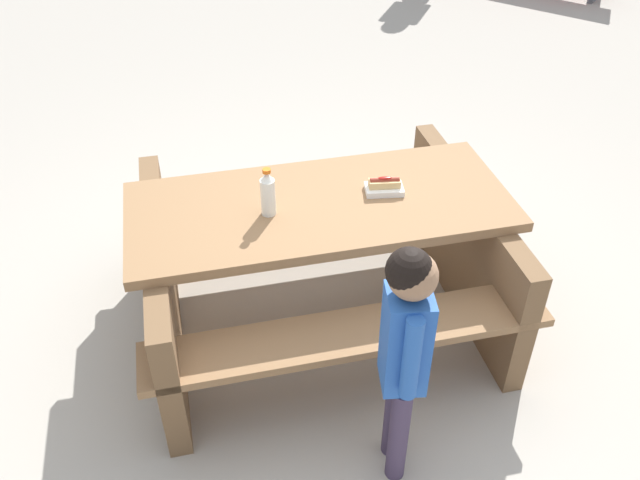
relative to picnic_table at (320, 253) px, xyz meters
The scene contains 5 objects.
ground_plane 0.44m from the picnic_table, ahead, with size 30.00×30.00×0.00m, color #ADA599.
picnic_table is the anchor object (origin of this frame).
soda_bottle 0.48m from the picnic_table, behind, with size 0.07×0.07×0.24m.
hotdog_tray 0.46m from the picnic_table, ahead, with size 0.19×0.13×0.08m.
child_in_coat 0.98m from the picnic_table, 82.95° to the right, with size 0.19×0.28×1.16m.
Camera 1 is at (-0.55, -2.51, 2.51)m, focal length 37.28 mm.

